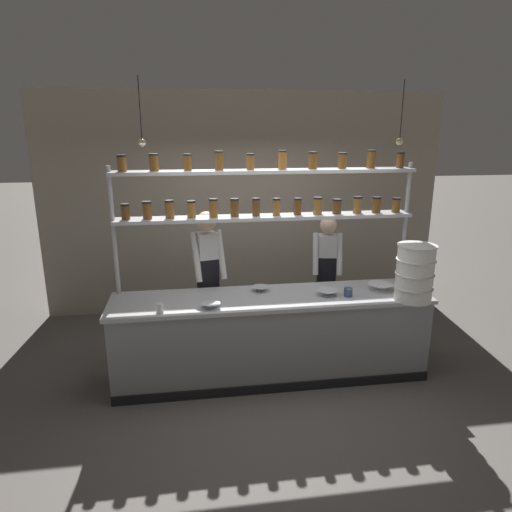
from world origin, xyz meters
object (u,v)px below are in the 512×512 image
object	(u,v)px
prep_bowl_near_left	(260,289)
chef_left	(208,274)
spice_shelf_unit	(267,199)
prep_bowl_near_right	(380,287)
container_stack	(415,273)
prep_bowl_center_front	(211,306)
prep_bowl_center_back	(327,293)
chef_center	(326,271)
serving_cup_front	(348,292)
serving_cup_by_board	(160,308)

from	to	relation	value
prep_bowl_near_left	chef_left	bearing A→B (deg)	145.18
spice_shelf_unit	prep_bowl_near_right	xyz separation A→B (m)	(1.22, -0.31, -0.95)
spice_shelf_unit	container_stack	bearing A→B (deg)	-24.40
prep_bowl_center_front	prep_bowl_near_right	bearing A→B (deg)	7.42
chef_left	prep_bowl_center_back	distance (m)	1.38
chef_left	prep_bowl_near_left	distance (m)	0.67
prep_bowl_center_back	container_stack	bearing A→B (deg)	-17.50
prep_bowl_center_front	prep_bowl_near_right	size ratio (longest dim) A/B	0.70
chef_left	chef_center	size ratio (longest dim) A/B	1.09
chef_left	chef_center	bearing A→B (deg)	-5.64
chef_center	prep_bowl_center_front	bearing A→B (deg)	-134.67
chef_center	prep_bowl_center_back	size ratio (longest dim) A/B	7.18
serving_cup_front	serving_cup_by_board	xyz separation A→B (m)	(-1.94, -0.17, 0.00)
prep_bowl_near_right	serving_cup_front	distance (m)	0.43
prep_bowl_center_back	serving_cup_by_board	distance (m)	1.75
container_stack	chef_center	bearing A→B (deg)	117.97
serving_cup_front	chef_left	bearing A→B (deg)	154.97
chef_center	prep_bowl_near_right	bearing A→B (deg)	-52.79
container_stack	serving_cup_front	xyz separation A→B (m)	(-0.62, 0.20, -0.25)
serving_cup_front	serving_cup_by_board	distance (m)	1.95
chef_left	prep_bowl_near_right	distance (m)	1.93
prep_bowl_near_left	prep_bowl_center_back	distance (m)	0.72
chef_center	prep_bowl_near_left	xyz separation A→B (m)	(-0.93, -0.60, 0.03)
prep_bowl_center_front	prep_bowl_near_right	xyz separation A→B (m)	(1.86, 0.24, 0.01)
spice_shelf_unit	prep_bowl_center_back	world-z (taller)	spice_shelf_unit
prep_bowl_center_back	prep_bowl_near_right	world-z (taller)	prep_bowl_near_right
prep_bowl_center_back	prep_bowl_center_front	bearing A→B (deg)	-172.02
chef_left	prep_bowl_near_left	size ratio (longest dim) A/B	9.24
prep_bowl_near_right	serving_cup_by_board	distance (m)	2.37
chef_center	prep_bowl_near_left	bearing A→B (deg)	-135.84
prep_bowl_center_front	prep_bowl_near_right	world-z (taller)	prep_bowl_near_right
container_stack	prep_bowl_center_back	xyz separation A→B (m)	(-0.83, 0.26, -0.26)
prep_bowl_center_back	serving_cup_front	size ratio (longest dim) A/B	2.44
chef_left	prep_bowl_near_left	xyz separation A→B (m)	(0.55, -0.38, -0.07)
chef_left	prep_bowl_near_left	world-z (taller)	chef_left
chef_center	serving_cup_front	xyz separation A→B (m)	(-0.04, -0.90, 0.05)
chef_left	prep_bowl_center_back	world-z (taller)	chef_left
chef_center	chef_left	bearing A→B (deg)	-160.37
chef_left	serving_cup_by_board	size ratio (longest dim) A/B	17.84
chef_left	chef_center	distance (m)	1.50
serving_cup_front	container_stack	bearing A→B (deg)	-18.27
container_stack	serving_cup_by_board	size ratio (longest dim) A/B	6.01
prep_bowl_center_front	serving_cup_by_board	distance (m)	0.50
prep_bowl_center_front	prep_bowl_near_left	bearing A→B (deg)	36.12
prep_bowl_near_left	prep_bowl_center_front	distance (m)	0.69
prep_bowl_center_front	serving_cup_by_board	xyz separation A→B (m)	(-0.49, -0.05, 0.02)
chef_left	serving_cup_front	distance (m)	1.59
chef_center	prep_bowl_center_back	distance (m)	0.87
spice_shelf_unit	prep_bowl_near_right	size ratio (longest dim) A/B	12.11
prep_bowl_center_back	spice_shelf_unit	bearing A→B (deg)	147.05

